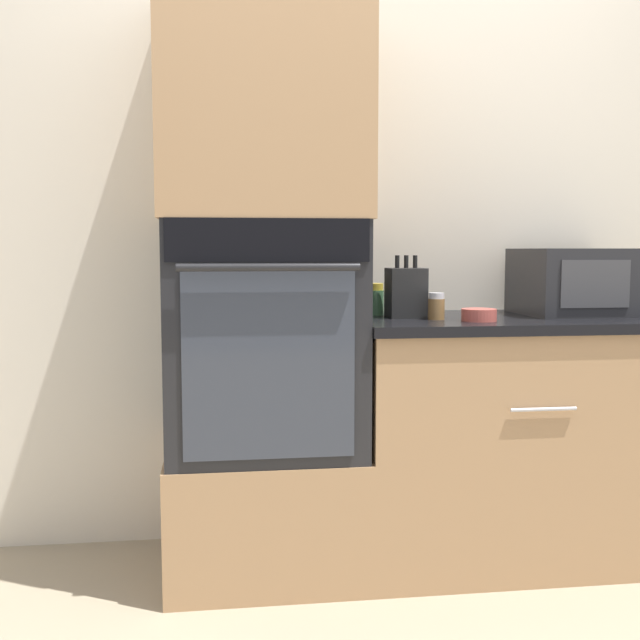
# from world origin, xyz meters

# --- Properties ---
(ground_plane) EXTENTS (12.00, 12.00, 0.00)m
(ground_plane) POSITION_xyz_m (0.00, 0.00, 0.00)
(ground_plane) COLOR gray
(wall_back) EXTENTS (8.00, 0.05, 2.50)m
(wall_back) POSITION_xyz_m (0.00, 0.63, 1.25)
(wall_back) COLOR beige
(wall_back) RESTS_ON ground_plane
(oven_cabinet_base) EXTENTS (0.67, 0.60, 0.43)m
(oven_cabinet_base) POSITION_xyz_m (-0.33, 0.30, 0.22)
(oven_cabinet_base) COLOR #A87F56
(oven_cabinet_base) RESTS_ON ground_plane
(wall_oven) EXTENTS (0.64, 0.64, 0.78)m
(wall_oven) POSITION_xyz_m (-0.33, 0.30, 0.82)
(wall_oven) COLOR black
(wall_oven) RESTS_ON oven_cabinet_base
(oven_cabinet_upper) EXTENTS (0.67, 0.60, 0.82)m
(oven_cabinet_upper) POSITION_xyz_m (-0.33, 0.30, 1.62)
(oven_cabinet_upper) COLOR #A87F56
(oven_cabinet_upper) RESTS_ON wall_oven
(counter_unit) EXTENTS (1.11, 0.63, 0.88)m
(counter_unit) POSITION_xyz_m (0.54, 0.30, 0.44)
(counter_unit) COLOR #A87F56
(counter_unit) RESTS_ON ground_plane
(microwave) EXTENTS (0.41, 0.38, 0.24)m
(microwave) POSITION_xyz_m (0.83, 0.36, 1.00)
(microwave) COLOR #232326
(microwave) RESTS_ON counter_unit
(knife_block) EXTENTS (0.13, 0.12, 0.22)m
(knife_block) POSITION_xyz_m (0.17, 0.32, 0.97)
(knife_block) COLOR black
(knife_block) RESTS_ON counter_unit
(bowl) EXTENTS (0.12, 0.12, 0.04)m
(bowl) POSITION_xyz_m (0.38, 0.15, 0.90)
(bowl) COLOR #B24C42
(bowl) RESTS_ON counter_unit
(condiment_jar_near) EXTENTS (0.06, 0.06, 0.09)m
(condiment_jar_near) POSITION_xyz_m (0.25, 0.22, 0.92)
(condiment_jar_near) COLOR brown
(condiment_jar_near) RESTS_ON counter_unit
(condiment_jar_mid) EXTENTS (0.06, 0.06, 0.12)m
(condiment_jar_mid) POSITION_xyz_m (0.09, 0.43, 0.93)
(condiment_jar_mid) COLOR #427047
(condiment_jar_mid) RESTS_ON counter_unit
(condiment_jar_far) EXTENTS (0.05, 0.05, 0.07)m
(condiment_jar_far) POSITION_xyz_m (0.12, 0.54, 0.91)
(condiment_jar_far) COLOR #427047
(condiment_jar_far) RESTS_ON counter_unit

